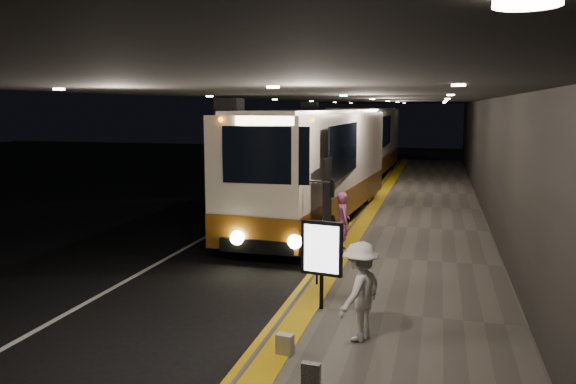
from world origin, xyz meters
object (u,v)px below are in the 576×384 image
at_px(coach_main, 317,171).
at_px(bag_plain, 285,344).
at_px(coach_second, 365,145).
at_px(info_sign, 322,250).
at_px(passenger_boarding, 343,221).
at_px(passenger_waiting_white, 360,291).
at_px(bag_polka, 311,374).
at_px(stanchion_post, 317,259).

height_order(coach_main, bag_plain, coach_main).
distance_m(coach_second, bag_plain, 25.19).
bearing_deg(info_sign, passenger_boarding, 103.16).
xyz_separation_m(passenger_waiting_white, bag_plain, (-1.07, -0.91, -0.69)).
height_order(bag_polka, info_sign, info_sign).
bearing_deg(bag_plain, bag_polka, -54.44).
bearing_deg(coach_main, passenger_boarding, -65.16).
distance_m(coach_second, passenger_waiting_white, 24.36).
distance_m(bag_polka, info_sign, 3.28).
distance_m(coach_main, info_sign, 9.25).
bearing_deg(bag_plain, info_sign, 86.28).
distance_m(passenger_boarding, passenger_waiting_white, 6.05).
bearing_deg(passenger_boarding, info_sign, 162.70).
xyz_separation_m(coach_main, bag_polka, (2.52, -12.08, -1.55)).
xyz_separation_m(coach_second, info_sign, (2.09, -22.87, -0.55)).
height_order(passenger_waiting_white, bag_polka, passenger_waiting_white).
relative_size(bag_polka, stanchion_post, 0.28).
relative_size(bag_plain, stanchion_post, 0.29).
bearing_deg(bag_plain, coach_main, 99.59).
xyz_separation_m(bag_polka, info_sign, (-0.48, 3.07, 1.03)).
height_order(passenger_boarding, stanchion_post, passenger_boarding).
bearing_deg(coach_second, passenger_waiting_white, -81.29).
bearing_deg(coach_second, coach_main, -88.19).
xyz_separation_m(bag_polka, stanchion_post, (-0.89, 4.53, 0.42)).
bearing_deg(coach_main, stanchion_post, -73.93).
distance_m(coach_main, passenger_boarding, 4.77).
height_order(coach_second, stanchion_post, coach_second).
distance_m(bag_plain, stanchion_post, 3.69).
bearing_deg(bag_polka, info_sign, 98.96).
relative_size(coach_main, coach_second, 1.00).
xyz_separation_m(coach_main, bag_plain, (1.89, -11.20, -1.55)).
bearing_deg(info_sign, bag_polka, -72.29).
bearing_deg(coach_second, info_sign, -83.20).
height_order(coach_main, bag_polka, coach_main).
height_order(coach_main, info_sign, coach_main).
relative_size(bag_polka, info_sign, 0.19).
bearing_deg(passenger_boarding, coach_second, -16.28).
bearing_deg(bag_polka, passenger_boarding, 96.23).
bearing_deg(stanchion_post, bag_plain, -85.92).
bearing_deg(bag_polka, passenger_waiting_white, 75.93).
xyz_separation_m(passenger_boarding, bag_plain, (0.21, -6.82, -0.66)).
bearing_deg(info_sign, bag_plain, -84.96).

